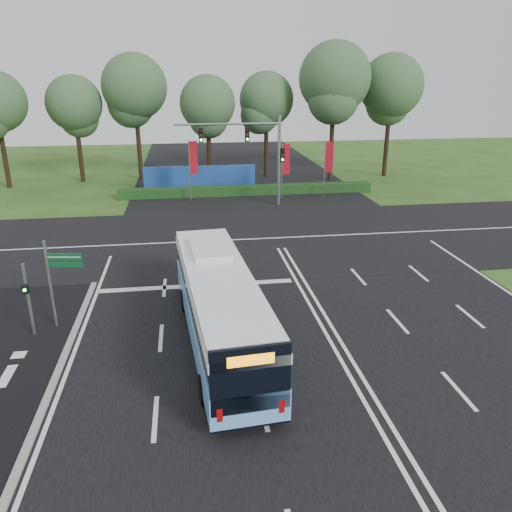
# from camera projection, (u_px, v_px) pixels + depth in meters

# --- Properties ---
(ground) EXTENTS (120.00, 120.00, 0.00)m
(ground) POSITION_uv_depth(u_px,v_px,m) (322.00, 327.00, 20.74)
(ground) COLOR #2D4C19
(ground) RESTS_ON ground
(road_main) EXTENTS (20.00, 120.00, 0.04)m
(road_main) POSITION_uv_depth(u_px,v_px,m) (322.00, 327.00, 20.74)
(road_main) COLOR black
(road_main) RESTS_ON ground
(road_cross) EXTENTS (120.00, 14.00, 0.05)m
(road_cross) POSITION_uv_depth(u_px,v_px,m) (272.00, 238.00, 31.89)
(road_cross) COLOR black
(road_cross) RESTS_ON ground
(kerb_strip) EXTENTS (0.25, 18.00, 0.12)m
(kerb_strip) POSITION_uv_depth(u_px,v_px,m) (51.00, 389.00, 16.58)
(kerb_strip) COLOR gray
(kerb_strip) RESTS_ON ground
(city_bus) EXTENTS (3.26, 11.46, 3.25)m
(city_bus) POSITION_uv_depth(u_px,v_px,m) (220.00, 306.00, 18.95)
(city_bus) COLOR #67A6EF
(city_bus) RESTS_ON ground
(pedestrian_signal) EXTENTS (0.25, 0.40, 3.09)m
(pedestrian_signal) POSITION_uv_depth(u_px,v_px,m) (28.00, 298.00, 19.49)
(pedestrian_signal) COLOR gray
(pedestrian_signal) RESTS_ON ground
(street_sign) EXTENTS (1.47, 0.29, 3.79)m
(street_sign) POSITION_uv_depth(u_px,v_px,m) (57.00, 274.00, 19.93)
(street_sign) COLOR gray
(street_sign) RESTS_ON ground
(banner_flag_left) EXTENTS (0.71, 0.27, 4.97)m
(banner_flag_left) POSITION_uv_depth(u_px,v_px,m) (192.00, 162.00, 40.49)
(banner_flag_left) COLOR gray
(banner_flag_left) RESTS_ON ground
(banner_flag_mid) EXTENTS (0.69, 0.13, 4.69)m
(banner_flag_mid) POSITION_uv_depth(u_px,v_px,m) (285.00, 163.00, 40.96)
(banner_flag_mid) COLOR gray
(banner_flag_mid) RESTS_ON ground
(banner_flag_right) EXTENTS (0.70, 0.18, 4.77)m
(banner_flag_right) POSITION_uv_depth(u_px,v_px,m) (328.00, 161.00, 41.68)
(banner_flag_right) COLOR gray
(banner_flag_right) RESTS_ON ground
(traffic_light_gantry) EXTENTS (8.41, 0.28, 7.00)m
(traffic_light_gantry) POSITION_uv_depth(u_px,v_px,m) (256.00, 147.00, 38.23)
(traffic_light_gantry) COLOR gray
(traffic_light_gantry) RESTS_ON ground
(hedge) EXTENTS (22.00, 1.20, 0.80)m
(hedge) POSITION_uv_depth(u_px,v_px,m) (247.00, 190.00, 43.38)
(hedge) COLOR #163613
(hedge) RESTS_ON ground
(blue_hoarding) EXTENTS (10.00, 0.30, 2.20)m
(blue_hoarding) POSITION_uv_depth(u_px,v_px,m) (200.00, 178.00, 44.93)
(blue_hoarding) COLOR #1C4699
(blue_hoarding) RESTS_ON ground
(eucalyptus_row) EXTENTS (42.33, 9.78, 12.92)m
(eucalyptus_row) POSITION_uv_depth(u_px,v_px,m) (227.00, 91.00, 46.82)
(eucalyptus_row) COLOR black
(eucalyptus_row) RESTS_ON ground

